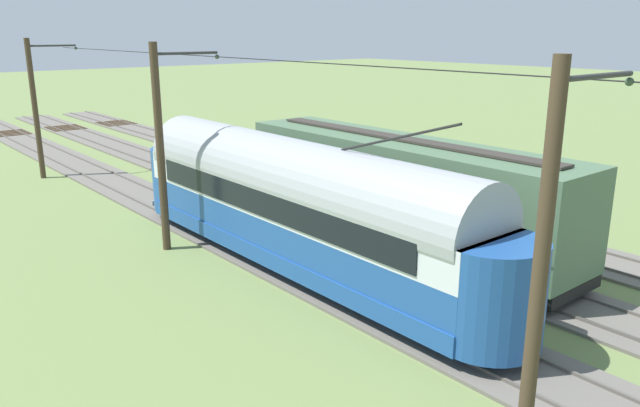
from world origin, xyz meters
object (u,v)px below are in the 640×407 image
Objects in this scene: boxcar_adjacent at (399,189)px; catenary_pole_mid_near at (162,145)px; vintage_streetcar at (294,202)px; catenary_pole_mid_far at (543,262)px; catenary_pole_foreground at (36,107)px.

catenary_pole_mid_near reaches higher than boxcar_adjacent.
catenary_pole_mid_far is (2.35, 10.10, 1.51)m from vintage_streetcar.
catenary_pole_mid_near is at bearing -38.44° from boxcar_adjacent.
vintage_streetcar is 5.25m from catenary_pole_mid_near.
catenary_pole_foreground is (6.49, -19.70, 1.61)m from boxcar_adjacent.
catenary_pole_mid_far is (0.00, 14.54, 0.00)m from catenary_pole_mid_near.
catenary_pole_foreground is at bearing -82.96° from vintage_streetcar.
catenary_pole_mid_near reaches higher than vintage_streetcar.
vintage_streetcar is 2.43× the size of catenary_pole_foreground.
boxcar_adjacent is 20.80m from catenary_pole_foreground.
catenary_pole_mid_near is (0.00, 14.54, 0.00)m from catenary_pole_foreground.
catenary_pole_mid_near is 1.00× the size of catenary_pole_mid_far.
vintage_streetcar is 2.43× the size of catenary_pole_mid_far.
boxcar_adjacent is at bearing -124.67° from catenary_pole_mid_far.
catenary_pole_foreground is 1.00× the size of catenary_pole_mid_far.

